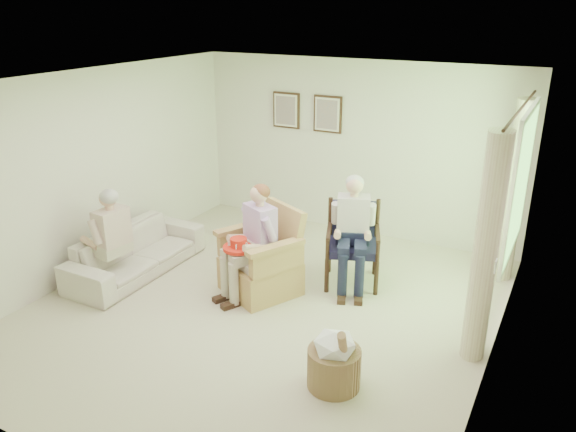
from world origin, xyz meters
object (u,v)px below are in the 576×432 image
object	(u,v)px
person_sofa	(108,234)
hatbox	(334,360)
wood_armchair	(355,240)
red_hat	(239,246)
sofa	(136,252)
wicker_armchair	(262,265)
person_dark	(351,225)
person_wicker	(255,235)

from	to	relation	value
person_sofa	hatbox	world-z (taller)	person_sofa
wood_armchair	red_hat	bearing A→B (deg)	-153.63
sofa	wicker_armchair	bearing A→B (deg)	-78.94
wood_armchair	person_sofa	world-z (taller)	person_sofa
wood_armchair	person_dark	distance (m)	0.31
person_sofa	hatbox	distance (m)	3.31
wood_armchair	sofa	distance (m)	2.86
sofa	person_sofa	world-z (taller)	person_sofa
wood_armchair	person_wicker	bearing A→B (deg)	-155.15
wood_armchair	sofa	size ratio (longest dim) A/B	0.51
sofa	person_dark	bearing A→B (deg)	-69.83
wicker_armchair	wood_armchair	bearing A→B (deg)	67.80
person_sofa	hatbox	size ratio (longest dim) A/B	1.71
red_hat	sofa	bearing A→B (deg)	-179.39
person_wicker	red_hat	xyz separation A→B (m)	(-0.12, -0.18, -0.10)
person_sofa	red_hat	bearing A→B (deg)	110.78
wood_armchair	person_sofa	xyz separation A→B (m)	(-2.61, -1.56, 0.15)
wood_armchair	hatbox	bearing A→B (deg)	-94.32
wicker_armchair	hatbox	distance (m)	2.00
person_dark	red_hat	xyz separation A→B (m)	(-1.02, -0.94, -0.11)
wicker_armchair	red_hat	world-z (taller)	wicker_armchair
person_sofa	red_hat	xyz separation A→B (m)	(1.60, 0.45, 0.00)
red_hat	hatbox	bearing A→B (deg)	-30.47
person_dark	person_sofa	distance (m)	2.97
wood_armchair	person_dark	bearing A→B (deg)	-111.17
wicker_armchair	sofa	bearing A→B (deg)	-142.49
wood_armchair	person_wicker	xyz separation A→B (m)	(-0.90, -0.93, 0.25)
person_sofa	hatbox	xyz separation A→B (m)	(3.24, -0.51, -0.42)
wicker_armchair	person_dark	world-z (taller)	person_dark
person_wicker	person_dark	world-z (taller)	person_dark
person_wicker	hatbox	bearing A→B (deg)	-10.38
wicker_armchair	red_hat	bearing A→B (deg)	-83.55
wood_armchair	person_sofa	bearing A→B (deg)	-170.27
person_wicker	hatbox	world-z (taller)	person_wicker
wood_armchair	person_sofa	size ratio (longest dim) A/B	0.81
person_dark	red_hat	size ratio (longest dim) A/B	3.75
wood_armchair	person_dark	xyz separation A→B (m)	(0.00, -0.17, 0.27)
sofa	wood_armchair	bearing A→B (deg)	-66.68
wicker_armchair	person_dark	size ratio (longest dim) A/B	0.77
sofa	person_wicker	world-z (taller)	person_wicker
person_wicker	wicker_armchair	bearing A→B (deg)	116.45
person_dark	wicker_armchair	bearing A→B (deg)	-166.38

